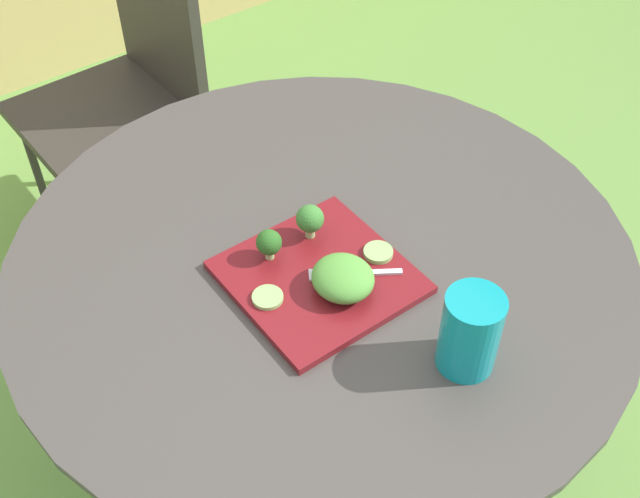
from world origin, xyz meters
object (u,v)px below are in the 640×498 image
Objects in this scene: drinking_glass at (469,335)px; fork at (346,274)px; salad_plate at (319,277)px; patio_chair at (129,76)px.

drinking_glass is 1.00× the size of fork.
drinking_glass is at bearing -73.71° from salad_plate.
patio_chair is 6.53× the size of fork.
drinking_glass is at bearing -93.50° from patio_chair.
fork is (-0.12, -1.11, 0.25)m from patio_chair.
patio_chair reaches higher than drinking_glass.
patio_chair is 1.38m from drinking_glass.
drinking_glass reaches higher than fork.
drinking_glass is 0.24m from fork.
patio_chair reaches higher than salad_plate.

